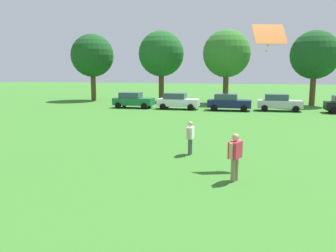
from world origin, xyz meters
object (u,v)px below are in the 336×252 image
object	(u,v)px
parked_car_white_1	(178,101)
parked_car_navy_2	(229,102)
bystander_near_trees	(190,135)
tree_left	(161,54)
parked_car_green_0	(133,100)
kite	(269,35)
tree_far_right	(315,55)
tree_far_left	(92,56)
tree_right	(227,54)
parked_car_silver_3	(279,102)
adult_bystander	(235,153)

from	to	relation	value
parked_car_white_1	parked_car_navy_2	world-z (taller)	same
bystander_near_trees	tree_left	size ratio (longest dim) A/B	0.18
parked_car_green_0	parked_car_navy_2	size ratio (longest dim) A/B	1.00
kite	parked_car_navy_2	bearing A→B (deg)	98.77
parked_car_white_1	tree_far_right	size ratio (longest dim) A/B	0.51
tree_far_left	tree_left	size ratio (longest dim) A/B	0.97
parked_car_green_0	parked_car_white_1	size ratio (longest dim) A/B	1.00
tree_right	tree_far_right	world-z (taller)	tree_right
parked_car_white_1	tree_far_left	world-z (taller)	tree_far_left
tree_far_left	tree_far_right	xyz separation A→B (m)	(27.69, -0.37, -0.24)
tree_far_left	tree_left	xyz separation A→B (m)	(9.36, 0.74, 0.16)
kite	tree_far_right	bearing A→B (deg)	77.73
parked_car_silver_3	tree_left	size ratio (longest dim) A/B	0.47
tree_right	kite	bearing A→B (deg)	-81.62
parked_car_navy_2	tree_far_left	bearing A→B (deg)	157.78
bystander_near_trees	tree_far_right	world-z (taller)	tree_far_right
bystander_near_trees	kite	xyz separation A→B (m)	(3.40, -0.64, 4.48)
parked_car_white_1	tree_right	world-z (taller)	tree_right
parked_car_navy_2	parked_car_white_1	bearing A→B (deg)	179.71
parked_car_navy_2	tree_right	distance (m)	9.15
tree_left	tree_right	xyz separation A→B (m)	(8.42, -0.90, -0.13)
parked_car_green_0	parked_car_white_1	bearing A→B (deg)	0.37
tree_far_left	tree_right	world-z (taller)	tree_right
parked_car_white_1	parked_car_silver_3	bearing A→B (deg)	4.92
parked_car_silver_3	tree_far_left	distance (m)	25.13
parked_car_navy_2	tree_left	world-z (taller)	tree_left
parked_car_silver_3	tree_left	world-z (taller)	tree_left
parked_car_green_0	tree_far_right	xyz separation A→B (m)	(19.21, 7.30, 4.88)
adult_bystander	kite	size ratio (longest dim) A/B	1.19
parked_car_white_1	parked_car_silver_3	distance (m)	10.25
bystander_near_trees	parked_car_navy_2	bearing A→B (deg)	-178.06
parked_car_silver_3	adult_bystander	bearing A→B (deg)	-97.11
parked_car_white_1	tree_right	distance (m)	10.06
parked_car_silver_3	kite	bearing A→B (deg)	-95.12
parked_car_silver_3	tree_right	size ratio (longest dim) A/B	0.48
parked_car_green_0	tree_far_right	distance (m)	21.12
adult_bystander	tree_far_left	xyz separation A→B (m)	(-20.72, 30.35, 4.93)
parked_car_silver_3	tree_left	bearing A→B (deg)	152.33
kite	parked_car_green_0	bearing A→B (deg)	123.97
adult_bystander	parked_car_green_0	xyz separation A→B (m)	(-12.23, 22.68, -0.19)
kite	parked_car_white_1	world-z (taller)	kite
parked_car_green_0	tree_far_left	size ratio (longest dim) A/B	0.49
bystander_near_trees	parked_car_silver_3	distance (m)	20.72
adult_bystander	parked_car_silver_3	bearing A→B (deg)	14.15
adult_bystander	parked_car_green_0	bearing A→B (deg)	49.60
parked_car_silver_3	bystander_near_trees	bearing A→B (deg)	-104.69
bystander_near_trees	tree_right	distance (m)	27.12
parked_car_green_0	tree_far_right	size ratio (longest dim) A/B	0.51
kite	parked_car_white_1	distance (m)	21.98
kite	tree_right	xyz separation A→B (m)	(-4.02, 27.28, 0.58)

